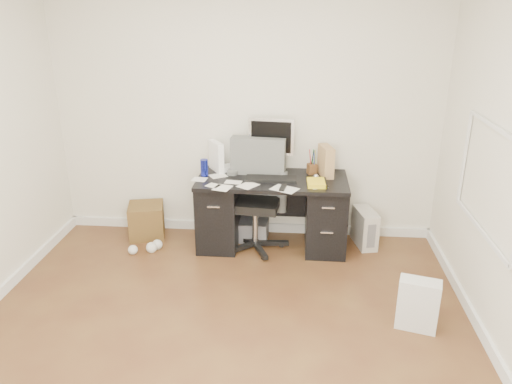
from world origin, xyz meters
TOP-DOWN VIEW (x-y plane):
  - ground at (0.00, 0.00)m, footprint 4.00×4.00m
  - room_shell at (0.03, 0.03)m, footprint 4.02×4.02m
  - desk at (0.30, 1.65)m, footprint 1.50×0.70m
  - loose_papers at (0.10, 1.60)m, footprint 1.10×0.60m
  - lcd_monitor at (0.28, 1.84)m, footprint 0.48×0.31m
  - keyboard at (0.29, 1.60)m, footprint 0.50×0.17m
  - computer_mouse at (0.73, 1.66)m, footprint 0.06×0.06m
  - travel_mug at (-0.39, 1.67)m, footprint 0.10×0.10m
  - white_binder at (-0.30, 1.85)m, footprint 0.25×0.29m
  - magazine_file at (0.83, 1.78)m, footprint 0.19×0.29m
  - pen_cup at (0.70, 1.82)m, footprint 0.14×0.14m
  - yellow_book at (0.74, 1.50)m, footprint 0.19×0.24m
  - paper_remote at (0.43, 1.36)m, footprint 0.31×0.29m
  - office_chair at (0.13, 1.61)m, footprint 0.70×0.70m
  - pc_tower at (1.27, 1.76)m, footprint 0.25×0.42m
  - shopping_bag at (1.51, 0.34)m, footprint 0.36×0.30m
  - wicker_basket at (-1.07, 1.77)m, footprint 0.44×0.44m
  - desk_printer at (0.07, 1.80)m, footprint 0.37×0.31m

SIDE VIEW (x-z plane):
  - ground at x=0.00m, z-range 0.00..0.00m
  - desk_printer at x=0.07m, z-range 0.00..0.21m
  - wicker_basket at x=-1.07m, z-range 0.00..0.36m
  - pc_tower at x=1.27m, z-range 0.00..0.39m
  - shopping_bag at x=1.51m, z-range 0.00..0.42m
  - desk at x=0.30m, z-range 0.02..0.77m
  - office_chair at x=0.13m, z-range 0.00..1.13m
  - loose_papers at x=0.10m, z-range 0.75..0.75m
  - paper_remote at x=0.43m, z-range 0.75..0.77m
  - keyboard at x=0.29m, z-range 0.75..0.78m
  - yellow_book at x=0.74m, z-range 0.75..0.79m
  - computer_mouse at x=0.73m, z-range 0.75..0.81m
  - travel_mug at x=-0.39m, z-range 0.75..0.92m
  - pen_cup at x=0.70m, z-range 0.75..1.01m
  - magazine_file at x=0.83m, z-range 0.75..1.06m
  - white_binder at x=-0.30m, z-range 0.75..1.06m
  - lcd_monitor at x=0.28m, z-range 0.75..1.33m
  - room_shell at x=0.03m, z-range 0.30..3.01m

